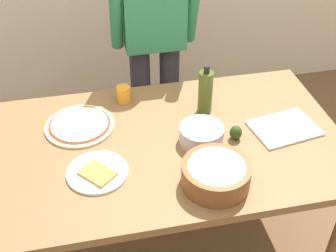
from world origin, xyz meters
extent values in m
plane|color=brown|center=(0.00, 0.00, 0.00)|extent=(8.00, 8.00, 0.00)
cube|color=brown|center=(0.00, 0.00, 0.74)|extent=(1.60, 0.96, 0.04)
cylinder|color=brown|center=(-0.72, 0.40, 0.36)|extent=(0.07, 0.07, 0.72)
cylinder|color=brown|center=(0.72, 0.40, 0.36)|extent=(0.07, 0.07, 0.72)
cylinder|color=#2D2D38|center=(-0.02, 0.76, 0.42)|extent=(0.12, 0.12, 0.85)
cylinder|color=#2D2D38|center=(0.16, 0.76, 0.42)|extent=(0.12, 0.12, 0.85)
cylinder|color=#338C59|center=(-0.14, 0.71, 1.12)|extent=(0.07, 0.21, 0.55)
cylinder|color=#338C59|center=(0.28, 0.71, 1.12)|extent=(0.07, 0.21, 0.55)
cylinder|color=beige|center=(-0.40, 0.19, 0.77)|extent=(0.33, 0.33, 0.01)
cylinder|color=#B22D1E|center=(-0.40, 0.19, 0.77)|extent=(0.29, 0.29, 0.00)
cylinder|color=beige|center=(-0.40, 0.19, 0.78)|extent=(0.27, 0.27, 0.00)
cylinder|color=white|center=(-0.34, -0.14, 0.77)|extent=(0.26, 0.26, 0.01)
cube|color=#CC8438|center=(-0.34, -0.16, 0.78)|extent=(0.17, 0.17, 0.01)
cylinder|color=brown|center=(0.12, -0.30, 0.81)|extent=(0.28, 0.28, 0.10)
ellipsoid|color=beige|center=(0.12, -0.30, 0.85)|extent=(0.25, 0.25, 0.05)
cylinder|color=#B7B7BC|center=(0.14, -0.03, 0.80)|extent=(0.20, 0.20, 0.08)
cylinder|color=#47561E|center=(0.22, 0.20, 0.87)|extent=(0.07, 0.07, 0.22)
cylinder|color=black|center=(0.22, 0.20, 1.00)|extent=(0.03, 0.03, 0.04)
cylinder|color=orange|center=(-0.17, 0.36, 0.80)|extent=(0.07, 0.07, 0.08)
cube|color=white|center=(0.55, -0.02, 0.77)|extent=(0.33, 0.27, 0.01)
ellipsoid|color=#2D4219|center=(0.30, -0.04, 0.80)|extent=(0.06, 0.06, 0.07)
camera|label=1|loc=(-0.33, -1.50, 2.06)|focal=47.26mm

